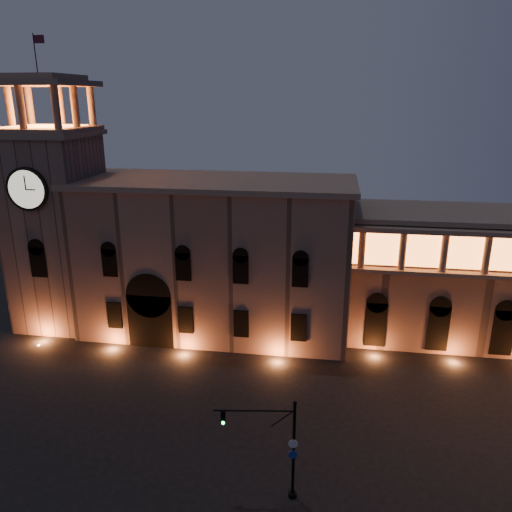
% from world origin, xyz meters
% --- Properties ---
extents(ground, '(160.00, 160.00, 0.00)m').
position_xyz_m(ground, '(0.00, 0.00, 0.00)').
color(ground, black).
rests_on(ground, ground).
extents(government_building, '(30.80, 12.80, 17.60)m').
position_xyz_m(government_building, '(-2.08, 21.93, 8.77)').
color(government_building, '#816254').
rests_on(government_building, ground).
extents(clock_tower, '(9.80, 9.80, 32.40)m').
position_xyz_m(clock_tower, '(-20.50, 20.98, 12.50)').
color(clock_tower, '#816254').
rests_on(clock_tower, ground).
extents(traffic_light, '(5.51, 1.15, 7.61)m').
position_xyz_m(traffic_light, '(8.10, -3.28, 4.00)').
color(traffic_light, black).
rests_on(traffic_light, ground).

